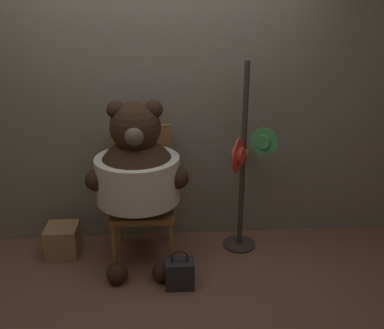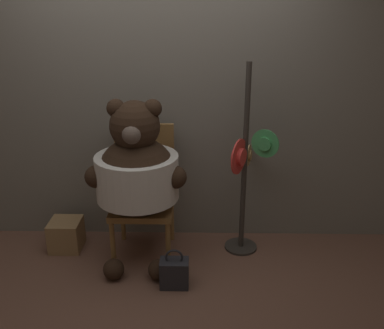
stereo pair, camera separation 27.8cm
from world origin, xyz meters
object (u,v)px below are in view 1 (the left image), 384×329
Objects in this scene: chair at (143,191)px; teddy_bear at (138,174)px; hat_display_rack at (244,172)px; handbag_on_ground at (180,273)px.

chair is 0.29m from teddy_bear.
teddy_bear is (-0.02, -0.19, 0.23)m from chair.
hat_display_rack reaches higher than handbag_on_ground.
handbag_on_ground is (0.30, -0.36, -0.67)m from teddy_bear.
handbag_on_ground is at bearing -50.19° from teddy_bear.
handbag_on_ground is at bearing -136.92° from hat_display_rack.
hat_display_rack is at bearing 10.56° from teddy_bear.
chair is 0.80× the size of teddy_bear.
teddy_bear reaches higher than chair.
chair is at bearing 178.31° from hat_display_rack.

